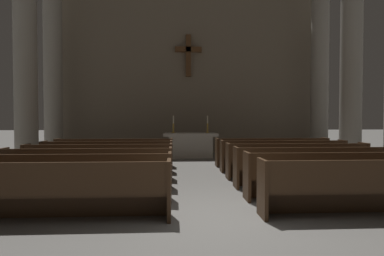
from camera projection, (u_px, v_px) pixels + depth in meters
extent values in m
plane|color=slate|center=(216.00, 218.00, 5.30)|extent=(80.00, 80.00, 0.00)
cube|color=#422B19|center=(51.00, 194.00, 5.14)|extent=(3.66, 0.40, 0.05)
cube|color=#422B19|center=(45.00, 179.00, 4.91)|extent=(3.66, 0.05, 0.50)
cube|color=#422B19|center=(55.00, 205.00, 5.33)|extent=(3.66, 0.04, 0.40)
cube|color=#422B19|center=(169.00, 189.00, 5.22)|extent=(0.06, 0.50, 0.95)
cube|color=#422B19|center=(73.00, 180.00, 6.27)|extent=(3.66, 0.40, 0.05)
cube|color=#422B19|center=(69.00, 168.00, 6.04)|extent=(3.66, 0.05, 0.50)
cube|color=#422B19|center=(76.00, 190.00, 6.46)|extent=(3.66, 0.04, 0.40)
cube|color=#422B19|center=(170.00, 177.00, 6.35)|extent=(0.06, 0.50, 0.95)
cube|color=#422B19|center=(88.00, 171.00, 7.40)|extent=(3.66, 0.40, 0.05)
cube|color=#422B19|center=(85.00, 160.00, 7.17)|extent=(3.66, 0.05, 0.50)
cube|color=#422B19|center=(90.00, 179.00, 7.58)|extent=(3.66, 0.04, 0.40)
cube|color=#422B19|center=(171.00, 168.00, 7.48)|extent=(0.06, 0.50, 0.95)
cube|color=#422B19|center=(3.00, 169.00, 7.27)|extent=(0.06, 0.50, 0.95)
cube|color=#422B19|center=(100.00, 164.00, 8.53)|extent=(3.66, 0.40, 0.05)
cube|color=#422B19|center=(97.00, 154.00, 8.29)|extent=(3.66, 0.05, 0.50)
cube|color=#422B19|center=(101.00, 171.00, 8.71)|extent=(3.66, 0.04, 0.40)
cube|color=#422B19|center=(171.00, 161.00, 8.61)|extent=(0.06, 0.50, 0.95)
cube|color=#422B19|center=(26.00, 163.00, 8.40)|extent=(0.06, 0.50, 0.95)
cube|color=#422B19|center=(108.00, 158.00, 9.65)|extent=(3.66, 0.40, 0.05)
cube|color=#422B19|center=(107.00, 150.00, 9.42)|extent=(3.66, 0.05, 0.50)
cube|color=#422B19|center=(109.00, 165.00, 9.84)|extent=(3.66, 0.04, 0.40)
cube|color=#422B19|center=(171.00, 156.00, 9.73)|extent=(0.06, 0.50, 0.95)
cube|color=#422B19|center=(43.00, 157.00, 9.53)|extent=(0.06, 0.50, 0.95)
cube|color=#422B19|center=(115.00, 154.00, 10.78)|extent=(3.66, 0.40, 0.05)
cube|color=#422B19|center=(114.00, 147.00, 10.55)|extent=(3.66, 0.05, 0.50)
cube|color=#422B19|center=(116.00, 160.00, 10.97)|extent=(3.66, 0.04, 0.40)
cube|color=#422B19|center=(172.00, 152.00, 10.86)|extent=(0.06, 0.50, 0.95)
cube|color=#422B19|center=(57.00, 153.00, 10.66)|extent=(0.06, 0.50, 0.95)
cube|color=#422B19|center=(373.00, 190.00, 5.43)|extent=(3.66, 0.40, 0.05)
cube|color=#422B19|center=(381.00, 176.00, 5.20)|extent=(3.66, 0.05, 0.50)
cube|color=#422B19|center=(366.00, 200.00, 5.62)|extent=(3.66, 0.04, 0.40)
cube|color=#422B19|center=(262.00, 188.00, 5.31)|extent=(0.06, 0.50, 0.95)
cube|color=#422B19|center=(338.00, 177.00, 6.56)|extent=(3.66, 0.40, 0.05)
cube|color=#422B19|center=(344.00, 165.00, 6.32)|extent=(3.66, 0.05, 0.50)
cube|color=#422B19|center=(334.00, 187.00, 6.74)|extent=(3.66, 0.04, 0.40)
cube|color=#422B19|center=(247.00, 176.00, 6.43)|extent=(0.06, 0.50, 0.95)
cube|color=#422B19|center=(314.00, 169.00, 7.69)|extent=(3.66, 0.40, 0.05)
cube|color=#422B19|center=(319.00, 158.00, 7.45)|extent=(3.66, 0.05, 0.50)
cube|color=#422B19|center=(311.00, 177.00, 7.87)|extent=(3.66, 0.04, 0.40)
cube|color=#422B19|center=(236.00, 167.00, 7.56)|extent=(0.06, 0.50, 0.95)
cube|color=#422B19|center=(296.00, 162.00, 8.81)|extent=(3.66, 0.40, 0.05)
cube|color=#422B19|center=(300.00, 153.00, 8.58)|extent=(3.66, 0.05, 0.50)
cube|color=#422B19|center=(294.00, 170.00, 9.00)|extent=(3.66, 0.04, 0.40)
cube|color=#422B19|center=(228.00, 161.00, 8.69)|extent=(0.06, 0.50, 0.95)
cube|color=#422B19|center=(364.00, 160.00, 8.89)|extent=(0.06, 0.50, 0.95)
cube|color=#422B19|center=(282.00, 157.00, 9.94)|extent=(3.66, 0.40, 0.05)
cube|color=#422B19|center=(285.00, 149.00, 9.71)|extent=(3.66, 0.05, 0.50)
cube|color=#422B19|center=(280.00, 164.00, 10.13)|extent=(3.66, 0.04, 0.40)
cube|color=#422B19|center=(222.00, 156.00, 9.82)|extent=(0.06, 0.50, 0.95)
cube|color=#422B19|center=(342.00, 155.00, 10.02)|extent=(0.06, 0.50, 0.95)
cube|color=#422B19|center=(271.00, 153.00, 11.07)|extent=(3.66, 0.40, 0.05)
cube|color=#422B19|center=(273.00, 146.00, 10.84)|extent=(3.66, 0.05, 0.50)
cube|color=#422B19|center=(270.00, 159.00, 11.26)|extent=(3.66, 0.04, 0.40)
cube|color=#422B19|center=(217.00, 152.00, 10.95)|extent=(0.06, 0.50, 0.95)
cube|color=#422B19|center=(325.00, 152.00, 11.15)|extent=(0.06, 0.50, 0.95)
cube|color=#9E998E|center=(27.00, 161.00, 11.49)|extent=(1.08, 1.08, 0.20)
cylinder|color=#9E998E|center=(25.00, 61.00, 11.38)|extent=(0.77, 0.77, 7.21)
cube|color=#9E998E|center=(350.00, 159.00, 12.13)|extent=(1.08, 1.08, 0.20)
cylinder|color=#9E998E|center=(351.00, 64.00, 12.02)|extent=(0.77, 0.77, 7.21)
cube|color=#9E998E|center=(54.00, 153.00, 14.09)|extent=(1.08, 1.08, 0.20)
cylinder|color=#9E998E|center=(53.00, 72.00, 13.99)|extent=(0.77, 0.77, 7.21)
cube|color=#9E998E|center=(319.00, 152.00, 14.73)|extent=(1.08, 1.08, 0.20)
cylinder|color=#9E998E|center=(320.00, 74.00, 14.63)|extent=(0.77, 0.77, 7.21)
cube|color=#BCB7AD|center=(190.00, 147.00, 13.42)|extent=(1.76, 0.72, 0.88)
cube|color=#BCB7AD|center=(190.00, 135.00, 13.40)|extent=(2.20, 0.90, 0.12)
cube|color=silver|center=(190.00, 133.00, 13.40)|extent=(2.09, 0.86, 0.01)
cylinder|color=#B79338|center=(173.00, 133.00, 13.36)|extent=(0.16, 0.16, 0.02)
cylinder|color=#B79338|center=(173.00, 128.00, 13.36)|extent=(0.07, 0.07, 0.39)
cylinder|color=silver|center=(173.00, 120.00, 13.35)|extent=(0.04, 0.04, 0.32)
cylinder|color=#B79338|center=(207.00, 133.00, 13.44)|extent=(0.16, 0.16, 0.02)
cylinder|color=#B79338|center=(208.00, 128.00, 13.44)|extent=(0.07, 0.07, 0.39)
cylinder|color=silver|center=(208.00, 120.00, 13.42)|extent=(0.04, 0.04, 0.32)
cube|color=gray|center=(188.00, 65.00, 15.60)|extent=(12.90, 0.25, 8.26)
cube|color=brown|center=(188.00, 56.00, 15.34)|extent=(0.23, 0.23, 1.94)
cube|color=brown|center=(188.00, 50.00, 15.33)|extent=(1.24, 0.23, 0.23)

